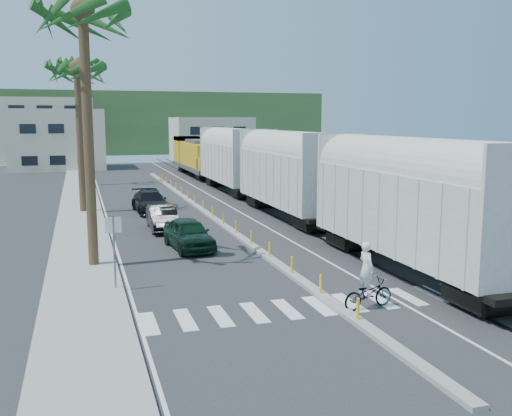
{
  "coord_description": "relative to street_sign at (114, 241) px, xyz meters",
  "views": [
    {
      "loc": [
        -8.44,
        -19.98,
        6.55
      ],
      "look_at": [
        0.32,
        8.18,
        2.0
      ],
      "focal_mm": 40.0,
      "sensor_mm": 36.0,
      "label": 1
    }
  ],
  "objects": [
    {
      "name": "car_second",
      "position": [
        3.53,
        11.99,
        -1.22
      ],
      "size": [
        1.72,
        4.59,
        1.5
      ],
      "primitive_type": "imported",
      "rotation": [
        0.0,
        0.0,
        -0.02
      ],
      "color": "black",
      "rests_on": "ground"
    },
    {
      "name": "cyclist",
      "position": [
        8.32,
        -4.73,
        -1.21
      ],
      "size": [
        1.42,
        2.27,
        2.39
      ],
      "rotation": [
        0.0,
        0.0,
        1.75
      ],
      "color": "#9EA0A5",
      "rests_on": "ground"
    },
    {
      "name": "sidewalk",
      "position": [
        -1.2,
        23.0,
        -1.9
      ],
      "size": [
        3.0,
        90.0,
        0.15
      ],
      "primitive_type": "cube",
      "color": "gray",
      "rests_on": "ground"
    },
    {
      "name": "car_rear",
      "position": [
        4.29,
        24.43,
        -1.39
      ],
      "size": [
        2.3,
        4.38,
        1.17
      ],
      "primitive_type": "imported",
      "rotation": [
        0.0,
        0.0,
        0.04
      ],
      "color": "#AFB3B5",
      "rests_on": "ground"
    },
    {
      "name": "hillside",
      "position": [
        7.3,
        98.0,
        4.03
      ],
      "size": [
        80.0,
        20.0,
        12.0
      ],
      "primitive_type": "cube",
      "color": "#385628",
      "rests_on": "ground"
    },
    {
      "name": "crosswalk",
      "position": [
        7.3,
        -4.0,
        -1.97
      ],
      "size": [
        14.0,
        2.2,
        0.01
      ],
      "primitive_type": "cube",
      "color": "silver",
      "rests_on": "ground"
    },
    {
      "name": "median",
      "position": [
        7.3,
        17.96,
        -1.88
      ],
      "size": [
        0.45,
        60.0,
        0.85
      ],
      "color": "gray",
      "rests_on": "ground"
    },
    {
      "name": "lane_markings",
      "position": [
        5.15,
        23.0,
        -1.97
      ],
      "size": [
        9.42,
        90.0,
        0.01
      ],
      "color": "silver",
      "rests_on": "ground"
    },
    {
      "name": "car_lead",
      "position": [
        4.07,
        6.43,
        -1.18
      ],
      "size": [
        2.77,
        5.0,
        1.58
      ],
      "primitive_type": "imported",
      "rotation": [
        0.0,
        0.0,
        0.1
      ],
      "color": "black",
      "rests_on": "ground"
    },
    {
      "name": "palm_trees",
      "position": [
        -0.8,
        20.7,
        8.84
      ],
      "size": [
        3.5,
        37.2,
        13.75
      ],
      "color": "brown",
      "rests_on": "ground"
    },
    {
      "name": "car_third",
      "position": [
        3.61,
        18.81,
        -1.21
      ],
      "size": [
        2.72,
        5.51,
        1.53
      ],
      "primitive_type": "imported",
      "rotation": [
        0.0,
        0.0,
        0.05
      ],
      "color": "black",
      "rests_on": "ground"
    },
    {
      "name": "rails",
      "position": [
        12.3,
        26.0,
        -1.94
      ],
      "size": [
        1.56,
        100.0,
        0.06
      ],
      "color": "black",
      "rests_on": "ground"
    },
    {
      "name": "buildings",
      "position": [
        0.89,
        69.66,
        2.39
      ],
      "size": [
        38.0,
        27.0,
        10.0
      ],
      "color": "beige",
      "rests_on": "ground"
    },
    {
      "name": "street_sign",
      "position": [
        0.0,
        0.0,
        0.0
      ],
      "size": [
        0.6,
        0.08,
        3.0
      ],
      "color": "slate",
      "rests_on": "ground"
    },
    {
      "name": "freight_train",
      "position": [
        12.3,
        19.76,
        0.93
      ],
      "size": [
        3.0,
        60.94,
        5.85
      ],
      "color": "#BBB9AC",
      "rests_on": "ground"
    },
    {
      "name": "ground",
      "position": [
        7.3,
        -2.0,
        -1.97
      ],
      "size": [
        140.0,
        140.0,
        0.0
      ],
      "primitive_type": "plane",
      "color": "#28282B",
      "rests_on": "ground"
    }
  ]
}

